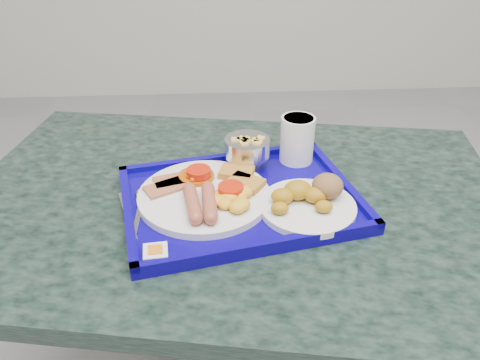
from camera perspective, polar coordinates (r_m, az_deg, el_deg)
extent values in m
cylinder|color=slate|center=(1.18, -0.71, -16.13)|extent=(0.10, 0.10, 0.62)
cube|color=black|center=(0.96, -0.84, -2.83)|extent=(1.21, 0.91, 0.04)
cube|color=#0B027C|center=(0.92, 0.00, -2.51)|extent=(0.50, 0.41, 0.01)
cube|color=#0B027C|center=(1.04, -2.26, 2.77)|extent=(0.44, 0.11, 0.01)
cube|color=#0B027C|center=(0.79, 2.99, -7.83)|extent=(0.44, 0.11, 0.01)
cube|color=#0B027C|center=(0.98, 12.18, 0.06)|extent=(0.08, 0.32, 0.01)
cube|color=#0B027C|center=(0.89, -13.50, -3.79)|extent=(0.08, 0.32, 0.01)
cylinder|color=silver|center=(0.91, -4.39, -1.95)|extent=(0.26, 0.26, 0.01)
cube|color=#A86043|center=(0.95, -7.82, 0.01)|extent=(0.10, 0.07, 0.01)
cube|color=#A86043|center=(0.93, -8.85, -0.85)|extent=(0.10, 0.08, 0.01)
cylinder|color=#C15108|center=(0.95, -5.33, 0.47)|extent=(0.07, 0.07, 0.01)
sphere|color=#C15108|center=(0.96, -4.16, 1.11)|extent=(0.01, 0.01, 0.01)
sphere|color=#C15108|center=(0.94, -3.79, 0.60)|extent=(0.01, 0.01, 0.01)
sphere|color=#C15108|center=(0.97, -4.54, 1.64)|extent=(0.01, 0.01, 0.01)
sphere|color=#C15108|center=(0.94, -4.69, 0.51)|extent=(0.01, 0.01, 0.01)
sphere|color=#C15108|center=(0.97, -5.31, 1.60)|extent=(0.01, 0.01, 0.01)
sphere|color=#C15108|center=(0.95, -5.55, 0.83)|extent=(0.01, 0.01, 0.01)
sphere|color=#C15108|center=(0.94, -5.21, 0.50)|extent=(0.01, 0.01, 0.01)
sphere|color=#C15108|center=(0.94, -6.31, 0.45)|extent=(0.01, 0.01, 0.01)
sphere|color=#C15108|center=(0.97, -5.02, 1.57)|extent=(0.01, 0.01, 0.01)
sphere|color=#C15108|center=(0.95, -5.28, 0.95)|extent=(0.01, 0.01, 0.01)
sphere|color=#C15108|center=(0.95, -4.89, 0.71)|extent=(0.01, 0.01, 0.01)
sphere|color=#C15108|center=(0.93, -5.82, 0.01)|extent=(0.01, 0.01, 0.01)
cube|color=#B1752C|center=(0.96, -0.41, 0.93)|extent=(0.08, 0.07, 0.01)
cube|color=#B1752C|center=(0.92, 0.69, -0.35)|extent=(0.08, 0.08, 0.01)
cylinder|color=brown|center=(0.86, -5.82, -2.79)|extent=(0.04, 0.10, 0.03)
cylinder|color=brown|center=(0.86, -3.77, -2.72)|extent=(0.03, 0.10, 0.03)
ellipsoid|color=yellow|center=(0.88, 0.04, -1.87)|extent=(0.03, 0.03, 0.02)
ellipsoid|color=yellow|center=(0.87, -2.76, -2.47)|extent=(0.03, 0.03, 0.02)
ellipsoid|color=yellow|center=(0.87, -1.29, -2.02)|extent=(0.03, 0.03, 0.02)
ellipsoid|color=yellow|center=(0.89, 0.56, -1.45)|extent=(0.03, 0.03, 0.02)
ellipsoid|color=yellow|center=(0.85, 0.15, -2.95)|extent=(0.03, 0.03, 0.02)
ellipsoid|color=yellow|center=(0.86, -1.87, -2.96)|extent=(0.03, 0.03, 0.02)
ellipsoid|color=yellow|center=(0.89, -2.90, -1.72)|extent=(0.02, 0.02, 0.01)
ellipsoid|color=yellow|center=(0.88, -0.78, -1.66)|extent=(0.03, 0.03, 0.02)
ellipsoid|color=yellow|center=(0.87, -2.21, -2.51)|extent=(0.02, 0.02, 0.01)
ellipsoid|color=yellow|center=(0.85, -0.32, -3.31)|extent=(0.03, 0.03, 0.02)
ellipsoid|color=yellow|center=(0.87, -2.30, -2.69)|extent=(0.02, 0.02, 0.02)
cylinder|color=#AD1404|center=(0.94, -5.06, 0.96)|extent=(0.05, 0.05, 0.01)
cylinder|color=#AD1404|center=(0.89, -1.13, -1.12)|extent=(0.05, 0.05, 0.01)
cylinder|color=silver|center=(0.89, 8.21, -3.26)|extent=(0.18, 0.18, 0.01)
ellipsoid|color=#B37D15|center=(0.86, 10.18, -3.21)|extent=(0.03, 0.03, 0.02)
ellipsoid|color=#B37D15|center=(0.89, 9.17, -1.83)|extent=(0.04, 0.04, 0.03)
ellipsoid|color=#B37D15|center=(0.89, 7.06, -1.21)|extent=(0.05, 0.05, 0.04)
ellipsoid|color=#B37D15|center=(0.87, 5.20, -1.99)|extent=(0.04, 0.04, 0.03)
ellipsoid|color=#B37D15|center=(0.85, 4.88, -3.44)|extent=(0.03, 0.03, 0.02)
ellipsoid|color=brown|center=(0.90, 10.62, -0.72)|extent=(0.06, 0.06, 0.05)
cylinder|color=silver|center=(1.02, 0.87, 1.89)|extent=(0.06, 0.06, 0.01)
cylinder|color=silver|center=(1.01, 0.87, 2.54)|extent=(0.02, 0.02, 0.02)
cylinder|color=silver|center=(1.00, 0.89, 4.01)|extent=(0.10, 0.10, 0.04)
cube|color=#F5CF5D|center=(0.99, 0.69, 4.54)|extent=(0.02, 0.02, 0.01)
cube|color=#F5CF5D|center=(0.98, 0.44, 4.31)|extent=(0.02, 0.02, 0.01)
cube|color=#F5CF5D|center=(1.00, 2.49, 4.84)|extent=(0.02, 0.02, 0.01)
cube|color=#F5CF5D|center=(0.99, -0.54, 4.71)|extent=(0.02, 0.02, 0.01)
cube|color=#F5CF5D|center=(0.99, 0.82, 4.79)|extent=(0.02, 0.02, 0.01)
cube|color=#F5CF5D|center=(0.98, 2.14, 4.33)|extent=(0.02, 0.02, 0.01)
cube|color=#F5CF5D|center=(0.99, 0.14, 4.80)|extent=(0.02, 0.02, 0.01)
cube|color=#F5CF5D|center=(0.99, 1.80, 4.62)|extent=(0.02, 0.02, 0.01)
cylinder|color=white|center=(1.03, 6.98, 4.94)|extent=(0.07, 0.07, 0.10)
cylinder|color=orange|center=(1.01, 7.15, 7.27)|extent=(0.06, 0.06, 0.01)
cube|color=silver|center=(0.88, -12.34, -4.55)|extent=(0.01, 0.12, 0.00)
ellipsoid|color=silver|center=(0.94, -11.84, -1.57)|extent=(0.03, 0.04, 0.01)
cube|color=silver|center=(0.89, -13.55, -4.18)|extent=(0.06, 0.15, 0.00)
cube|color=white|center=(0.79, -10.24, -8.78)|extent=(0.04, 0.04, 0.01)
cube|color=orange|center=(0.78, -10.29, -8.33)|extent=(0.03, 0.03, 0.00)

